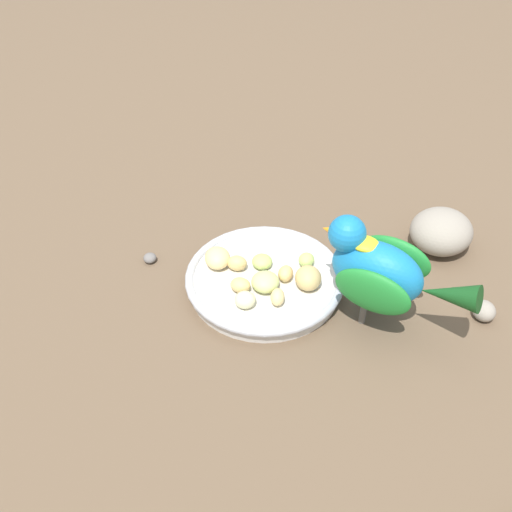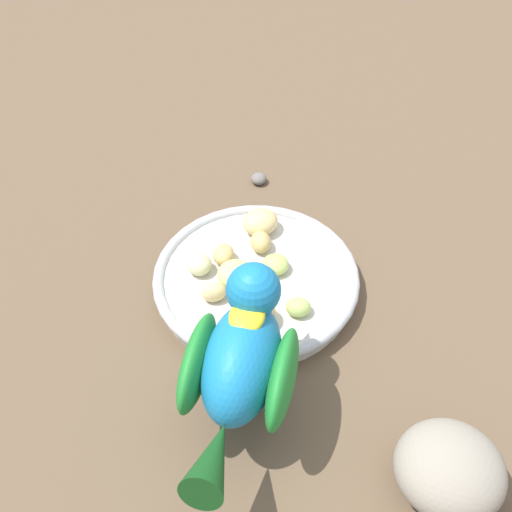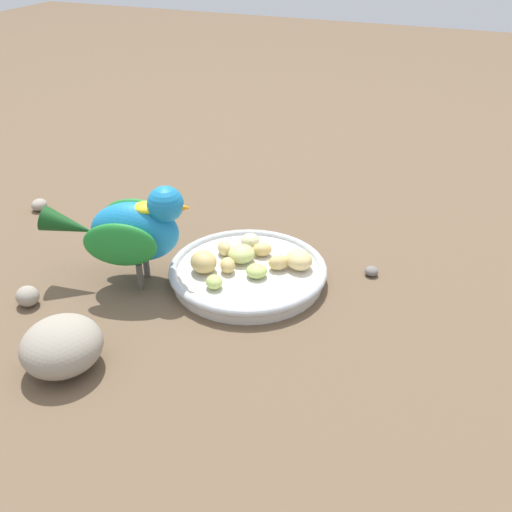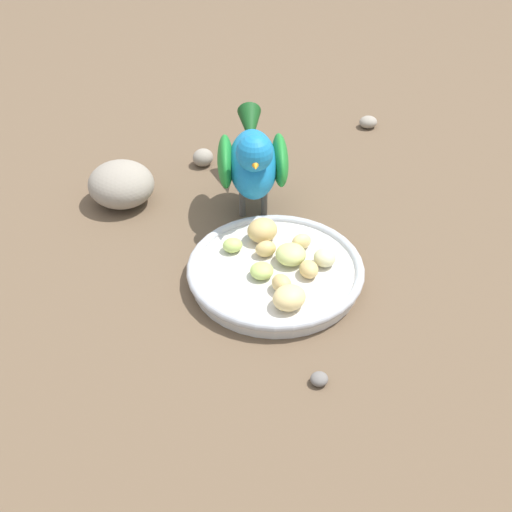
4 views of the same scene
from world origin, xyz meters
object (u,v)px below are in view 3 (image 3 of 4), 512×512
(apple_piece_5, at_px, (278,263))
(pebble_0, at_px, (28,296))
(apple_piece_7, at_px, (262,249))
(parrot, at_px, (132,228))
(rock_large, at_px, (62,346))
(apple_piece_8, at_px, (300,258))
(apple_piece_9, at_px, (228,265))
(apple_piece_0, at_px, (250,241))
(pebble_1, at_px, (371,271))
(apple_piece_2, at_px, (214,282))
(apple_piece_3, at_px, (257,271))
(apple_piece_6, at_px, (204,262))
(feeding_bowl, at_px, (248,272))
(apple_piece_4, at_px, (224,248))
(pebble_2, at_px, (39,205))
(apple_piece_1, at_px, (242,254))

(apple_piece_5, relative_size, pebble_0, 0.86)
(apple_piece_7, bearing_deg, parrot, 35.66)
(apple_piece_7, xyz_separation_m, rock_large, (0.12, 0.28, 0.00))
(apple_piece_8, bearing_deg, apple_piece_9, 31.09)
(apple_piece_0, distance_m, pebble_1, 0.17)
(apple_piece_8, bearing_deg, apple_piece_2, 47.82)
(apple_piece_3, relative_size, apple_piece_5, 1.04)
(pebble_1, bearing_deg, apple_piece_5, 29.23)
(apple_piece_5, relative_size, apple_piece_6, 0.70)
(apple_piece_6, xyz_separation_m, rock_large, (0.06, 0.21, -0.00))
(parrot, distance_m, pebble_0, 0.16)
(feeding_bowl, height_order, apple_piece_3, apple_piece_3)
(apple_piece_6, bearing_deg, apple_piece_7, -129.05)
(apple_piece_9, height_order, pebble_1, apple_piece_9)
(apple_piece_4, bearing_deg, apple_piece_3, 150.85)
(apple_piece_5, relative_size, apple_piece_8, 0.69)
(apple_piece_4, bearing_deg, rock_large, 75.08)
(pebble_1, bearing_deg, feeding_bowl, 27.47)
(apple_piece_8, xyz_separation_m, pebble_2, (0.46, -0.03, -0.02))
(apple_piece_6, distance_m, pebble_2, 0.36)
(apple_piece_4, xyz_separation_m, apple_piece_6, (0.01, 0.05, 0.00))
(apple_piece_5, bearing_deg, pebble_0, 32.62)
(apple_piece_1, relative_size, apple_piece_8, 0.93)
(pebble_0, distance_m, pebble_2, 0.28)
(rock_large, bearing_deg, pebble_0, -33.79)
(apple_piece_0, distance_m, apple_piece_9, 0.07)
(apple_piece_9, bearing_deg, apple_piece_6, 20.15)
(apple_piece_3, bearing_deg, apple_piece_8, -133.43)
(apple_piece_9, distance_m, rock_large, 0.24)
(apple_piece_7, height_order, rock_large, rock_large)
(feeding_bowl, bearing_deg, parrot, 23.72)
(apple_piece_1, bearing_deg, pebble_0, 38.55)
(apple_piece_4, bearing_deg, pebble_1, -164.18)
(parrot, bearing_deg, pebble_0, -150.64)
(apple_piece_0, height_order, apple_piece_1, apple_piece_1)
(apple_piece_0, bearing_deg, rock_large, 72.16)
(apple_piece_5, bearing_deg, apple_piece_7, -37.17)
(apple_piece_5, distance_m, rock_large, 0.29)
(parrot, xyz_separation_m, pebble_0, (0.10, 0.10, -0.07))
(apple_piece_6, distance_m, pebble_1, 0.23)
(apple_piece_6, height_order, pebble_1, apple_piece_6)
(apple_piece_9, bearing_deg, apple_piece_7, -114.09)
(apple_piece_2, bearing_deg, apple_piece_3, -130.86)
(apple_piece_5, distance_m, parrot, 0.20)
(apple_piece_1, height_order, apple_piece_2, apple_piece_1)
(apple_piece_9, relative_size, parrot, 0.13)
(apple_piece_4, height_order, pebble_1, apple_piece_4)
(apple_piece_8, height_order, rock_large, rock_large)
(apple_piece_2, height_order, apple_piece_8, apple_piece_8)
(apple_piece_3, height_order, apple_piece_5, apple_piece_5)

